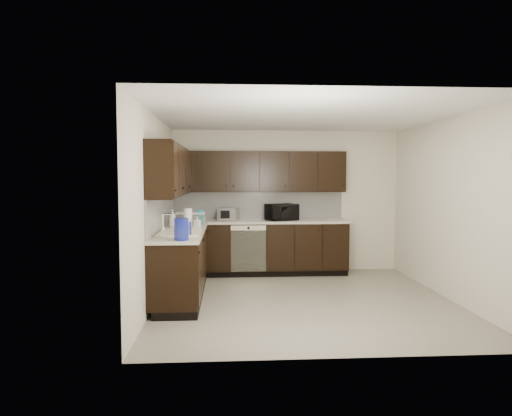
# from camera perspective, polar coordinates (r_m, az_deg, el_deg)

# --- Properties ---
(floor) EXTENTS (4.00, 4.00, 0.00)m
(floor) POSITION_cam_1_polar(r_m,az_deg,el_deg) (6.39, 6.04, -11.39)
(floor) COLOR gray
(floor) RESTS_ON ground
(ceiling) EXTENTS (4.00, 4.00, 0.00)m
(ceiling) POSITION_cam_1_polar(r_m,az_deg,el_deg) (6.22, 6.21, 11.43)
(ceiling) COLOR white
(ceiling) RESTS_ON wall_back
(wall_back) EXTENTS (4.00, 0.02, 2.50)m
(wall_back) POSITION_cam_1_polar(r_m,az_deg,el_deg) (8.16, 3.77, 0.87)
(wall_back) COLOR beige
(wall_back) RESTS_ON floor
(wall_left) EXTENTS (0.02, 4.00, 2.50)m
(wall_left) POSITION_cam_1_polar(r_m,az_deg,el_deg) (6.17, -12.51, -0.22)
(wall_left) COLOR beige
(wall_left) RESTS_ON floor
(wall_right) EXTENTS (0.02, 4.00, 2.50)m
(wall_right) POSITION_cam_1_polar(r_m,az_deg,el_deg) (6.81, 22.96, -0.06)
(wall_right) COLOR beige
(wall_right) RESTS_ON floor
(wall_front) EXTENTS (4.00, 0.02, 2.50)m
(wall_front) POSITION_cam_1_polar(r_m,az_deg,el_deg) (4.23, 10.68, -2.09)
(wall_front) COLOR beige
(wall_front) RESTS_ON floor
(lower_cabinets) EXTENTS (3.00, 2.80, 0.90)m
(lower_cabinets) POSITION_cam_1_polar(r_m,az_deg,el_deg) (7.30, -3.27, -6.11)
(lower_cabinets) COLOR black
(lower_cabinets) RESTS_ON floor
(countertop) EXTENTS (3.03, 2.83, 0.04)m
(countertop) POSITION_cam_1_polar(r_m,az_deg,el_deg) (7.23, -3.30, -2.16)
(countertop) COLOR #B5AB9E
(countertop) RESTS_ON lower_cabinets
(backsplash) EXTENTS (3.00, 2.80, 0.48)m
(backsplash) POSITION_cam_1_polar(r_m,az_deg,el_deg) (7.42, -4.94, 0.01)
(backsplash) COLOR silver
(backsplash) RESTS_ON countertop
(upper_cabinets) EXTENTS (3.00, 2.80, 0.70)m
(upper_cabinets) POSITION_cam_1_polar(r_m,az_deg,el_deg) (7.28, -4.07, 4.59)
(upper_cabinets) COLOR black
(upper_cabinets) RESTS_ON wall_back
(dishwasher) EXTENTS (0.58, 0.04, 0.78)m
(dishwasher) POSITION_cam_1_polar(r_m,az_deg,el_deg) (7.58, -0.96, -4.71)
(dishwasher) COLOR beige
(dishwasher) RESTS_ON lower_cabinets
(sink) EXTENTS (0.54, 0.82, 0.42)m
(sink) POSITION_cam_1_polar(r_m,az_deg,el_deg) (6.15, -9.54, -3.65)
(sink) COLOR beige
(sink) RESTS_ON countertop
(microwave) EXTENTS (0.59, 0.50, 0.28)m
(microwave) POSITION_cam_1_polar(r_m,az_deg,el_deg) (7.80, 3.23, -0.53)
(microwave) COLOR black
(microwave) RESTS_ON countertop
(soap_bottle_a) EXTENTS (0.10, 0.10, 0.17)m
(soap_bottle_a) POSITION_cam_1_polar(r_m,az_deg,el_deg) (6.66, -7.34, -1.80)
(soap_bottle_a) COLOR gray
(soap_bottle_a) RESTS_ON countertop
(soap_bottle_b) EXTENTS (0.13, 0.13, 0.26)m
(soap_bottle_b) POSITION_cam_1_polar(r_m,az_deg,el_deg) (6.86, -10.41, -1.27)
(soap_bottle_b) COLOR gray
(soap_bottle_b) RESTS_ON countertop
(toaster_oven) EXTENTS (0.39, 0.33, 0.21)m
(toaster_oven) POSITION_cam_1_polar(r_m,az_deg,el_deg) (7.88, -3.47, -0.74)
(toaster_oven) COLOR silver
(toaster_oven) RESTS_ON countertop
(storage_bin) EXTENTS (0.48, 0.40, 0.17)m
(storage_bin) POSITION_cam_1_polar(r_m,az_deg,el_deg) (7.32, -8.21, -1.30)
(storage_bin) COLOR silver
(storage_bin) RESTS_ON countertop
(blue_pitcher) EXTENTS (0.22, 0.22, 0.26)m
(blue_pitcher) POSITION_cam_1_polar(r_m,az_deg,el_deg) (5.44, -9.32, -2.65)
(blue_pitcher) COLOR navy
(blue_pitcher) RESTS_ON countertop
(teal_tumbler) EXTENTS (0.11, 0.11, 0.22)m
(teal_tumbler) POSITION_cam_1_polar(r_m,az_deg,el_deg) (7.34, -6.99, -1.06)
(teal_tumbler) COLOR #0C7F8E
(teal_tumbler) RESTS_ON countertop
(paper_towel_roll) EXTENTS (0.15, 0.15, 0.27)m
(paper_towel_roll) POSITION_cam_1_polar(r_m,az_deg,el_deg) (6.85, -8.51, -1.21)
(paper_towel_roll) COLOR silver
(paper_towel_roll) RESTS_ON countertop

